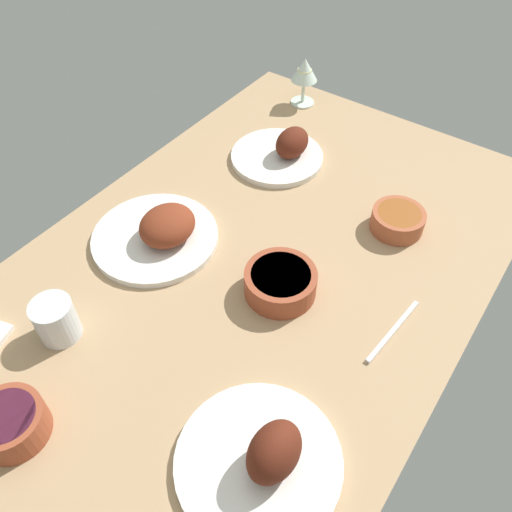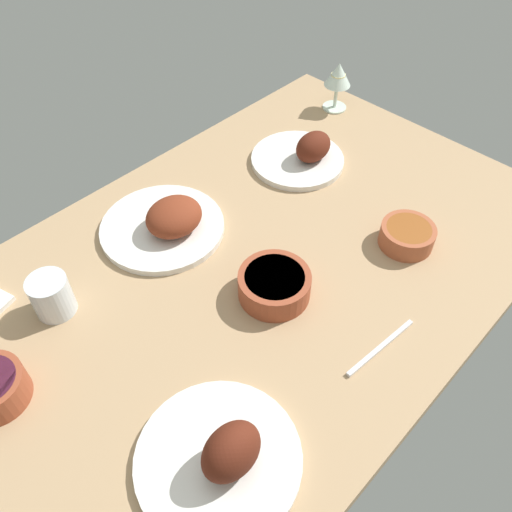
% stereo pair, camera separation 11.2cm
% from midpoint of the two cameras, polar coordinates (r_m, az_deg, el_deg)
% --- Properties ---
extents(dining_table, '(1.40, 0.90, 0.04)m').
position_cam_midpoint_polar(dining_table, '(1.15, -2.78, -1.50)').
color(dining_table, tan).
rests_on(dining_table, ground).
extents(plate_near_viewer, '(0.24, 0.24, 0.09)m').
position_cam_midpoint_polar(plate_near_viewer, '(1.39, 0.59, 11.22)').
color(plate_near_viewer, silver).
rests_on(plate_near_viewer, dining_table).
extents(plate_center_main, '(0.27, 0.27, 0.11)m').
position_cam_midpoint_polar(plate_center_main, '(0.88, -2.98, -21.38)').
color(plate_center_main, silver).
rests_on(plate_center_main, dining_table).
extents(plate_far_side, '(0.28, 0.28, 0.09)m').
position_cam_midpoint_polar(plate_far_side, '(1.19, -13.03, 2.42)').
color(plate_far_side, silver).
rests_on(plate_far_side, dining_table).
extents(bowl_onions, '(0.12, 0.12, 0.06)m').
position_cam_midpoint_polar(bowl_onions, '(1.01, -28.29, -15.96)').
color(bowl_onions, brown).
rests_on(bowl_onions, dining_table).
extents(bowl_pasta, '(0.15, 0.15, 0.06)m').
position_cam_midpoint_polar(bowl_pasta, '(1.06, -0.34, -3.02)').
color(bowl_pasta, brown).
rests_on(bowl_pasta, dining_table).
extents(bowl_soup, '(0.12, 0.12, 0.05)m').
position_cam_midpoint_polar(bowl_soup, '(1.22, 12.69, 3.74)').
color(bowl_soup, '#A35133').
rests_on(bowl_soup, dining_table).
extents(wine_glass, '(0.08, 0.08, 0.14)m').
position_cam_midpoint_polar(wine_glass, '(1.58, 3.19, 19.32)').
color(wine_glass, silver).
rests_on(wine_glass, dining_table).
extents(water_tumbler, '(0.08, 0.08, 0.09)m').
position_cam_midpoint_polar(water_tumbler, '(1.08, -23.84, -6.58)').
color(water_tumbler, silver).
rests_on(water_tumbler, dining_table).
extents(fork_loose, '(0.18, 0.03, 0.01)m').
position_cam_midpoint_polar(fork_loose, '(1.04, 11.74, -8.19)').
color(fork_loose, silver).
rests_on(fork_loose, dining_table).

